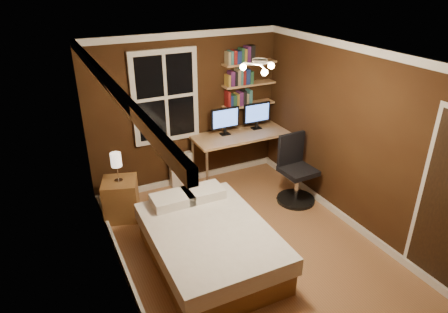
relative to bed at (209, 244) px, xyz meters
name	(u,v)px	position (x,y,z in m)	size (l,w,h in m)	color
floor	(249,248)	(0.57, 0.01, -0.28)	(4.20, 4.20, 0.00)	#905F39
wall_back	(186,112)	(0.57, 2.11, 0.97)	(3.20, 0.04, 2.50)	black
wall_left	(116,194)	(-1.03, 0.01, 0.97)	(0.04, 4.20, 2.50)	black
wall_right	(355,140)	(2.17, 0.01, 0.97)	(0.04, 4.20, 2.50)	black
ceiling	(255,57)	(0.57, 0.01, 2.22)	(3.20, 4.20, 0.02)	white
window	(165,97)	(0.22, 2.07, 1.27)	(1.06, 0.06, 1.46)	silver
ceiling_fixture	(260,68)	(0.57, -0.09, 2.12)	(0.44, 0.44, 0.18)	beige
bookshelf_lower	(248,104)	(1.65, 1.99, 0.97)	(0.92, 0.22, 0.03)	tan
books_row_lower	(249,97)	(1.65, 1.99, 1.10)	(0.48, 0.16, 0.23)	maroon
bookshelf_middle	(249,84)	(1.65, 1.99, 1.32)	(0.92, 0.22, 0.03)	tan
books_row_middle	(249,76)	(1.65, 1.99, 1.45)	(0.48, 0.16, 0.23)	navy
bookshelf_upper	(250,63)	(1.65, 1.99, 1.67)	(0.92, 0.22, 0.03)	tan
books_row_upper	(250,55)	(1.65, 1.99, 1.80)	(0.48, 0.16, 0.23)	#245435
bed	(209,244)	(0.00, 0.00, 0.00)	(1.38, 1.91, 0.64)	brown
nightstand	(121,199)	(-0.73, 1.49, 0.02)	(0.48, 0.48, 0.60)	brown
bedside_lamp	(117,167)	(-0.73, 1.49, 0.54)	(0.15, 0.15, 0.43)	white
radiator	(181,169)	(0.40, 2.00, 0.01)	(0.38, 0.13, 0.58)	silver
desk	(245,136)	(1.46, 1.75, 0.51)	(1.78, 0.67, 0.85)	tan
monitor_left	(225,121)	(1.14, 1.84, 0.80)	(0.50, 0.12, 0.46)	black
monitor_right	(257,116)	(1.74, 1.84, 0.80)	(0.50, 0.12, 0.46)	black
desk_lamp	(289,115)	(2.26, 1.66, 0.79)	(0.14, 0.32, 0.44)	silver
office_chair	(295,176)	(1.82, 0.76, 0.14)	(0.59, 0.59, 1.08)	black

